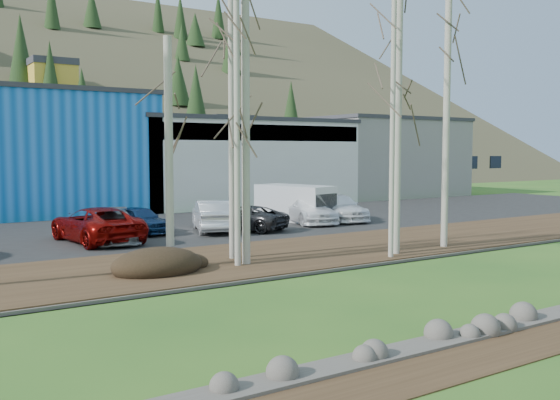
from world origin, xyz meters
TOP-DOWN VIEW (x-y plane):
  - dirt_strip at (0.00, 2.10)m, footprint 80.00×1.80m
  - near_bank_rocks at (0.00, 3.10)m, footprint 80.00×0.80m
  - river at (0.00, 7.20)m, footprint 80.00×8.00m
  - far_bank_rocks at (0.00, 11.30)m, footprint 80.00×0.80m
  - far_bank at (0.00, 14.50)m, footprint 80.00×7.00m
  - parking_lot at (0.00, 25.00)m, footprint 80.00×14.00m
  - building_white at (12.00, 38.98)m, footprint 18.36×12.24m
  - building_grey at (28.00, 39.00)m, footprint 14.28×12.24m
  - dirt_mound at (-4.35, 13.57)m, footprint 3.20×2.26m
  - birch_2 at (-3.64, 14.08)m, footprint 0.29×0.29m
  - birch_3 at (-1.41, 13.20)m, footprint 0.22×0.22m
  - birch_4 at (-0.99, 13.30)m, footprint 0.30×0.30m
  - birch_5 at (-0.85, 14.62)m, footprint 0.23×0.23m
  - birch_6 at (4.48, 11.49)m, footprint 0.20×0.20m
  - birch_7 at (5.22, 11.98)m, footprint 0.29×0.29m
  - birch_8 at (8.25, 12.20)m, footprint 0.29×0.29m
  - car_2 at (-3.93, 21.82)m, footprint 3.23×5.99m
  - car_3 at (-3.22, 21.49)m, footprint 2.99×5.23m
  - car_4 at (-1.28, 23.50)m, footprint 2.67×4.34m
  - car_5 at (2.22, 22.28)m, footprint 3.27×5.17m
  - car_6 at (3.78, 21.77)m, footprint 4.02×5.10m
  - car_7 at (8.48, 22.69)m, footprint 3.22×5.57m
  - car_8 at (10.74, 22.69)m, footprint 3.22×5.57m
  - van_white at (8.53, 23.74)m, footprint 3.10×5.15m

SIDE VIEW (x-z plane):
  - near_bank_rocks at x=0.00m, z-range -0.25..0.25m
  - river at x=0.00m, z-range -0.45..0.45m
  - far_bank_rocks at x=0.00m, z-range -0.23..0.23m
  - dirt_strip at x=0.00m, z-range 0.00..0.03m
  - parking_lot at x=0.00m, z-range 0.00..0.14m
  - far_bank at x=0.00m, z-range 0.00..0.15m
  - dirt_mound at x=-4.35m, z-range 0.15..0.78m
  - car_6 at x=3.78m, z-range 0.14..1.43m
  - car_4 at x=-1.28m, z-range 0.14..1.52m
  - car_3 at x=-3.22m, z-range 0.14..1.57m
  - car_7 at x=8.48m, z-range 0.14..1.66m
  - car_8 at x=10.74m, z-range 0.14..1.66m
  - car_2 at x=-3.93m, z-range 0.14..1.74m
  - car_5 at x=2.22m, z-range 0.14..1.75m
  - van_white at x=8.53m, z-range 0.14..2.24m
  - building_white at x=12.00m, z-range 0.01..6.81m
  - building_grey at x=28.00m, z-range 0.01..7.31m
  - birch_2 at x=-3.64m, z-range 0.15..8.23m
  - birch_4 at x=-0.99m, z-range 0.15..9.87m
  - birch_5 at x=-0.85m, z-range 0.15..10.00m
  - birch_6 at x=4.48m, z-range 0.15..10.07m
  - birch_8 at x=8.25m, z-range 0.15..10.81m
  - birch_7 at x=5.22m, z-range 0.15..11.30m
  - birch_3 at x=-1.41m, z-range 0.15..11.45m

